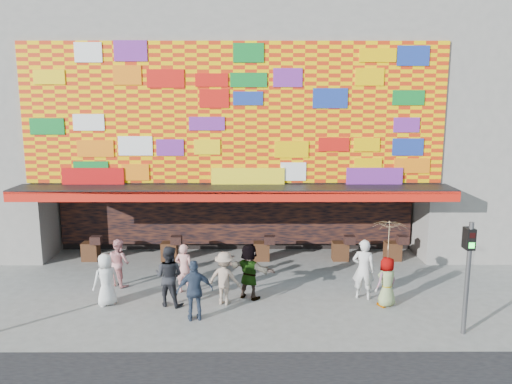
# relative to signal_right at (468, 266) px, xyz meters

# --- Properties ---
(ground) EXTENTS (90.00, 90.00, 0.00)m
(ground) POSITION_rel_signal_right_xyz_m (-6.20, 1.50, -1.86)
(ground) COLOR slate
(ground) RESTS_ON ground
(shop_building) EXTENTS (15.20, 9.40, 10.00)m
(shop_building) POSITION_rel_signal_right_xyz_m (-6.20, 9.68, 3.37)
(shop_building) COLOR gray
(shop_building) RESTS_ON ground
(signal_right) EXTENTS (0.22, 0.20, 3.00)m
(signal_right) POSITION_rel_signal_right_xyz_m (0.00, 0.00, 0.00)
(signal_right) COLOR #59595B
(signal_right) RESTS_ON ground
(ped_a) EXTENTS (0.92, 0.87, 1.58)m
(ped_a) POSITION_rel_signal_right_xyz_m (-9.86, 1.88, -1.07)
(ped_a) COLOR silver
(ped_a) RESTS_ON ground
(ped_b) EXTENTS (0.65, 0.50, 1.60)m
(ped_b) POSITION_rel_signal_right_xyz_m (-7.68, 2.84, -1.06)
(ped_b) COLOR tan
(ped_b) RESTS_ON ground
(ped_c) EXTENTS (1.05, 0.92, 1.82)m
(ped_c) POSITION_rel_signal_right_xyz_m (-8.00, 1.88, -0.95)
(ped_c) COLOR #212227
(ped_c) RESTS_ON ground
(ped_d) EXTENTS (1.18, 0.90, 1.61)m
(ped_d) POSITION_rel_signal_right_xyz_m (-6.35, 1.96, -1.06)
(ped_d) COLOR gray
(ped_d) RESTS_ON ground
(ped_e) EXTENTS (1.07, 0.62, 1.72)m
(ped_e) POSITION_rel_signal_right_xyz_m (-7.11, 0.85, -1.00)
(ped_e) COLOR #2E3B51
(ped_e) RESTS_ON ground
(ped_f) EXTENTS (1.65, 1.23, 1.73)m
(ped_f) POSITION_rel_signal_right_xyz_m (-5.63, 2.38, -1.00)
(ped_f) COLOR gray
(ped_f) RESTS_ON ground
(ped_g) EXTENTS (0.87, 0.79, 1.50)m
(ped_g) POSITION_rel_signal_right_xyz_m (-1.57, 1.79, -1.11)
(ped_g) COLOR gray
(ped_g) RESTS_ON ground
(ped_h) EXTENTS (0.78, 0.62, 1.87)m
(ped_h) POSITION_rel_signal_right_xyz_m (-2.14, 2.37, -0.93)
(ped_h) COLOR silver
(ped_h) RESTS_ON ground
(ped_i) EXTENTS (0.97, 0.94, 1.57)m
(ped_i) POSITION_rel_signal_right_xyz_m (-9.91, 3.48, -1.08)
(ped_i) COLOR #D4898B
(ped_i) RESTS_ON ground
(parasol) EXTENTS (1.09, 1.11, 1.85)m
(parasol) POSITION_rel_signal_right_xyz_m (-1.57, 1.79, 0.29)
(parasol) COLOR beige
(parasol) RESTS_ON ground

